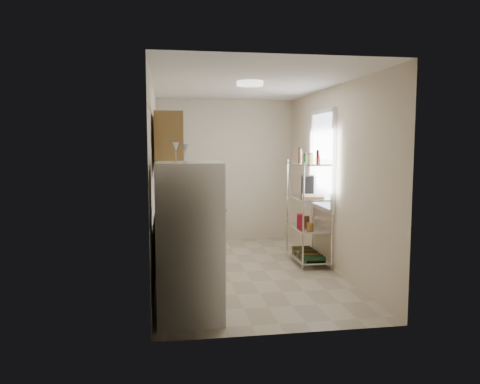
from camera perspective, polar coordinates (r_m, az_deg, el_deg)
The scene contains 16 objects.
room at distance 6.47m, azimuth 0.71°, elevation 1.51°, with size 2.52×4.42×2.62m.
counter_run at distance 6.93m, azimuth -7.46°, elevation -5.31°, with size 0.63×3.51×0.90m.
upper_cabinets at distance 6.46m, azimuth -8.75°, elevation 5.96°, with size 0.33×2.20×0.72m, color #A38045.
range_hood at distance 7.27m, azimuth -8.31°, elevation 2.65°, with size 0.50×0.60×0.12m, color #B7BABC.
window at distance 7.10m, azimuth 10.03°, elevation 3.84°, with size 0.06×1.00×1.46m, color white.
bakers_rack at distance 7.01m, azimuth 8.41°, elevation 0.22°, with size 0.45×0.90×1.73m.
ceiling_dome at distance 6.20m, azimuth 1.21°, elevation 13.07°, with size 0.34×0.34×0.06m, color white.
refrigerator at distance 4.82m, azimuth -6.20°, elevation -6.00°, with size 0.67×0.67×1.62m, color white.
wine_glass_a at distance 4.57m, azimuth -6.69°, elevation 4.70°, with size 0.06×0.06×0.18m, color silver, non-canonical shape.
wine_glass_b at distance 4.76m, azimuth -7.82°, elevation 4.84°, with size 0.07×0.07×0.20m, color silver, non-canonical shape.
rice_cooker at distance 6.98m, azimuth -7.39°, elevation -0.62°, with size 0.27×0.27×0.22m, color silver.
frying_pan_large at distance 7.09m, azimuth -7.63°, elevation -1.20°, with size 0.28×0.28×0.05m, color black.
frying_pan_small at distance 7.38m, azimuth -7.30°, elevation -0.92°, with size 0.23×0.23×0.05m, color black.
cutting_board at distance 6.96m, azimuth 8.89°, elevation -0.52°, with size 0.32×0.42×0.03m, color tan.
espresso_machine at distance 7.32m, azimuth 8.22°, elevation 0.91°, with size 0.18×0.26×0.31m, color black.
storage_bag at distance 7.21m, azimuth 7.36°, elevation -3.34°, with size 0.10×0.14×0.16m, color maroon.
Camera 1 is at (-1.10, -6.36, 1.81)m, focal length 35.00 mm.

